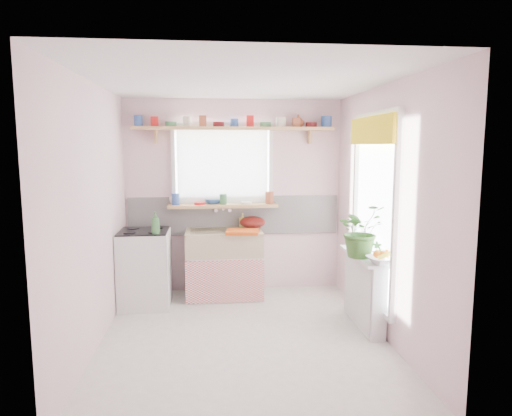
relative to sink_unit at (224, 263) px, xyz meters
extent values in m
plane|color=silver|center=(0.15, -1.29, -0.43)|extent=(3.20, 3.20, 0.00)
plane|color=white|center=(0.15, -1.29, 2.07)|extent=(3.20, 3.20, 0.00)
plane|color=#F8D0D6|center=(0.15, 0.31, 0.82)|extent=(2.80, 0.00, 2.80)
plane|color=#F8D0D6|center=(0.15, -2.89, 0.82)|extent=(2.80, 0.00, 2.80)
plane|color=#F8D0D6|center=(-1.25, -1.29, 0.82)|extent=(0.00, 3.20, 3.20)
plane|color=#F8D0D6|center=(1.55, -1.29, 0.82)|extent=(0.00, 3.20, 3.20)
cube|color=white|center=(0.15, 0.29, 0.57)|extent=(2.74, 0.03, 0.50)
cube|color=pink|center=(0.15, 0.29, 0.37)|extent=(2.74, 0.02, 0.12)
cube|color=white|center=(0.00, 0.30, 1.22)|extent=(1.20, 0.01, 1.00)
cube|color=white|center=(0.00, 0.24, 1.22)|extent=(1.15, 0.02, 0.95)
cube|color=white|center=(1.54, -1.09, 0.82)|extent=(0.01, 1.10, 1.90)
cube|color=yellow|center=(1.46, -1.09, 1.63)|extent=(0.03, 1.20, 0.28)
cube|color=white|center=(0.00, 0.01, -0.16)|extent=(0.85, 0.55, 0.55)
cube|color=#D3413E|center=(0.00, -0.27, -0.16)|extent=(0.95, 0.02, 0.53)
cube|color=beige|center=(0.00, 0.01, 0.27)|extent=(0.95, 0.55, 0.30)
cylinder|color=silver|center=(0.00, 0.26, 0.67)|extent=(0.03, 0.22, 0.03)
cube|color=white|center=(-0.95, -0.24, 0.02)|extent=(0.58, 0.58, 0.90)
cube|color=black|center=(-0.95, -0.24, 0.47)|extent=(0.56, 0.56, 0.02)
cylinder|color=black|center=(-1.09, -0.38, 0.49)|extent=(0.14, 0.14, 0.01)
cylinder|color=black|center=(-0.81, -0.38, 0.49)|extent=(0.14, 0.14, 0.01)
cylinder|color=black|center=(-1.09, -0.10, 0.49)|extent=(0.14, 0.14, 0.01)
cylinder|color=black|center=(-0.81, -0.10, 0.49)|extent=(0.14, 0.14, 0.01)
cube|color=white|center=(1.45, -1.09, -0.06)|extent=(0.15, 0.90, 0.75)
cube|color=white|center=(1.42, -1.09, 0.33)|extent=(0.22, 0.95, 0.03)
cube|color=tan|center=(0.00, 0.19, 0.71)|extent=(1.40, 0.22, 0.04)
cube|color=tan|center=(0.15, 0.18, 1.69)|extent=(2.52, 0.24, 0.04)
cylinder|color=#3359A5|center=(-1.03, 0.18, 1.77)|extent=(0.11, 0.11, 0.12)
cylinder|color=red|center=(-0.83, 0.18, 1.77)|extent=(0.11, 0.11, 0.12)
cylinder|color=#3F7F4C|center=(-0.64, 0.18, 1.74)|extent=(0.11, 0.11, 0.06)
cylinder|color=silver|center=(-0.44, 0.18, 1.77)|extent=(0.11, 0.11, 0.12)
cylinder|color=#A55133|center=(-0.24, 0.18, 1.77)|extent=(0.11, 0.11, 0.12)
cylinder|color=#590F14|center=(-0.05, 0.18, 1.74)|extent=(0.11, 0.11, 0.06)
cylinder|color=#3359A5|center=(0.15, 0.18, 1.77)|extent=(0.11, 0.11, 0.12)
cylinder|color=red|center=(0.35, 0.18, 1.77)|extent=(0.11, 0.11, 0.12)
cylinder|color=#3F7F4C|center=(0.54, 0.18, 1.74)|extent=(0.11, 0.11, 0.06)
cylinder|color=silver|center=(0.74, 0.18, 1.77)|extent=(0.11, 0.11, 0.12)
cylinder|color=#A55133|center=(0.94, 0.18, 1.77)|extent=(0.11, 0.11, 0.12)
cylinder|color=#590F14|center=(1.13, 0.18, 1.74)|extent=(0.11, 0.11, 0.06)
cylinder|color=#3359A5|center=(1.33, 0.18, 1.77)|extent=(0.11, 0.11, 0.12)
cylinder|color=#3359A5|center=(-0.62, 0.19, 0.79)|extent=(0.11, 0.11, 0.12)
cylinder|color=red|center=(-0.31, 0.19, 0.79)|extent=(0.11, 0.11, 0.12)
cylinder|color=#3F7F4C|center=(0.00, 0.19, 0.76)|extent=(0.11, 0.11, 0.06)
cylinder|color=silver|center=(0.31, 0.19, 0.79)|extent=(0.11, 0.11, 0.12)
cylinder|color=#A55133|center=(0.62, 0.19, 0.79)|extent=(0.11, 0.11, 0.12)
cube|color=#EB5814|center=(0.22, -0.19, 0.44)|extent=(0.43, 0.35, 0.04)
ellipsoid|color=#621410|center=(0.37, 0.15, 0.49)|extent=(0.39, 0.39, 0.15)
imported|color=#3C6F2C|center=(1.36, -1.19, 0.62)|extent=(0.61, 0.57, 0.55)
imported|color=silver|center=(1.48, -1.49, 0.38)|extent=(0.35, 0.35, 0.07)
imported|color=#2C6729|center=(1.48, -1.34, 0.44)|extent=(0.10, 0.07, 0.19)
imported|color=#D6D860|center=(0.25, 0.21, 0.51)|extent=(0.09, 0.09, 0.19)
imported|color=beige|center=(-0.62, 0.25, 0.78)|extent=(0.14, 0.14, 0.10)
imported|color=#2F599B|center=(-0.13, 0.25, 0.76)|extent=(0.26, 0.26, 0.06)
imported|color=#A55332|center=(0.98, 0.24, 1.79)|extent=(0.17, 0.17, 0.16)
imported|color=#38713A|center=(-0.79, -0.46, 0.61)|extent=(0.13, 0.13, 0.25)
sphere|color=orange|center=(1.48, -1.49, 0.44)|extent=(0.08, 0.08, 0.08)
sphere|color=orange|center=(1.54, -1.46, 0.44)|extent=(0.08, 0.08, 0.08)
sphere|color=orange|center=(1.43, -1.47, 0.44)|extent=(0.08, 0.08, 0.08)
cylinder|color=yellow|center=(1.50, -1.54, 0.45)|extent=(0.18, 0.04, 0.10)
camera|label=1|loc=(-0.17, -5.63, 1.47)|focal=32.00mm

